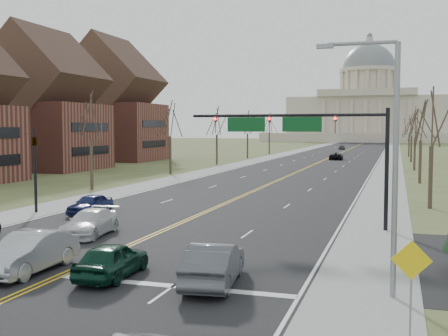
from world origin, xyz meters
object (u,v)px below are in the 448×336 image
Objects in this scene: car_sb_outer_second at (90,204)px; car_far_sb at (342,147)px; car_sb_inner_second at (90,223)px; car_far_nb at (336,156)px; warn_sign at (411,270)px; car_sb_inner_lead at (29,252)px; car_nb_outer_lead at (214,264)px; street_light at (388,151)px; car_nb_inner_lead at (112,260)px; signal_left at (35,161)px; signal_mast at (301,132)px.

car_sb_outer_second is 125.96m from car_far_sb.
car_far_nb is at bearing 79.55° from car_sb_inner_second.
warn_sign is 27.52m from car_sb_outer_second.
warn_sign reaches higher than car_far_sb.
car_far_sb is at bearing 89.55° from car_sb_outer_second.
car_sb_inner_lead is (-15.05, 3.20, -1.17)m from warn_sign.
car_sb_inner_lead is 1.23× the size of car_sb_outer_second.
street_light is at bearing 175.73° from car_nb_outer_lead.
car_sb_inner_second is 132.73m from car_far_sb.
car_far_nb is at bearing -91.92° from car_nb_inner_lead.
warn_sign is 0.58× the size of car_sb_inner_second.
warn_sign is 0.58× the size of car_nb_outer_lead.
car_sb_inner_second is 7.99m from car_sb_outer_second.
signal_left is 1.22× the size of car_nb_outer_lead.
warn_sign is (0.76, -4.02, -3.21)m from street_light.
car_nb_inner_lead is 3.72m from car_sb_inner_lead.
car_sb_inner_lead is 8.02m from car_sb_inner_second.
signal_mast is 15.64m from car_sb_outer_second.
car_sb_inner_second reaches higher than car_far_sb.
signal_left reaches higher than car_sb_outer_second.
signal_mast is 2.84× the size of car_nb_inner_lead.
car_nb_outer_lead reaches higher than car_far_nb.
car_sb_inner_lead is at bearing 168.01° from warn_sign.
car_far_sb is (-14.47, 139.73, -4.55)m from street_light.
car_sb_outer_second is 1.05× the size of car_far_sb.
signal_left is 1.46× the size of car_sb_outer_second.
signal_mast is 2.95× the size of car_sb_outer_second.
car_sb_inner_second is at bearing -92.19° from car_far_sb.
car_sb_inner_second is 1.21× the size of car_sb_outer_second.
signal_left is 1.41× the size of car_nb_inner_lead.
car_sb_outer_second is at bearing 139.35° from warn_sign.
warn_sign is 0.57× the size of car_sb_inner_lead.
car_sb_inner_lead is at bearing -55.20° from signal_left.
car_sb_outer_second is at bearing -58.67° from car_nb_inner_lead.
car_sb_outer_second is 0.80× the size of car_far_nb.
car_sb_outer_second is (-5.80, 14.71, -0.13)m from car_sb_inner_lead.
car_sb_inner_second is (8.19, -6.49, -2.98)m from signal_left.
signal_mast is at bearing 0.58° from car_sb_outer_second.
street_light is at bearing -68.59° from signal_mast.
car_nb_outer_lead is (-7.10, 3.67, -1.19)m from warn_sign.
car_sb_inner_lead is (-7.95, -0.48, 0.02)m from car_nb_outer_lead.
car_nb_outer_lead is at bearing 152.63° from warn_sign.
car_nb_inner_lead reaches higher than car_far_nb.
signal_mast is 14.73m from car_nb_outer_lead.
car_sb_outer_second is at bearing -53.34° from car_nb_outer_lead.
car_sb_inner_lead is at bearing 1.88° from car_nb_inner_lead.
street_light reaches higher than signal_left.
car_sb_inner_second is at bearing -38.41° from signal_left.
signal_left is 2.09× the size of warn_sign.
car_nb_inner_lead is (-10.57, -0.57, -4.49)m from street_light.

